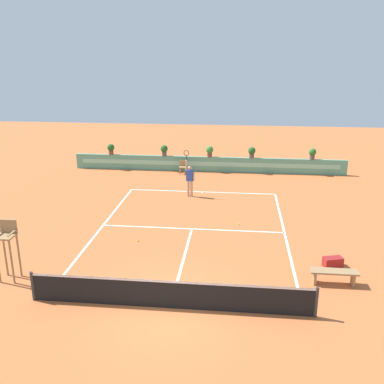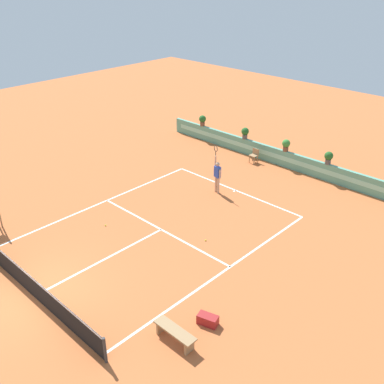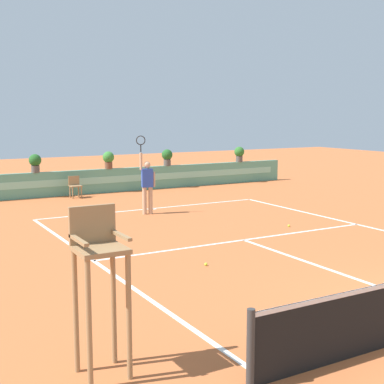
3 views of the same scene
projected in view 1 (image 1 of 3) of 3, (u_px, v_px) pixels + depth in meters
name	position (u px, v px, depth m)	size (l,w,h in m)	color
ground_plane	(191.00, 232.00, 19.18)	(60.00, 60.00, 0.00)	#BC6033
court_lines	(193.00, 226.00, 19.86)	(8.32, 11.94, 0.01)	white
net	(170.00, 294.00, 13.34)	(8.92, 0.10, 1.00)	#333333
back_wall_barrier	(208.00, 164.00, 28.86)	(18.00, 0.21, 1.00)	#599E84
umpire_chair	(7.00, 243.00, 14.87)	(0.60, 0.60, 2.14)	#99754C
ball_kid_chair	(183.00, 167.00, 28.33)	(0.44, 0.44, 0.85)	#99754C
bench_courtside	(334.00, 274.00, 14.79)	(1.60, 0.44, 0.51)	#99754C
gear_bag	(333.00, 262.00, 16.08)	(0.70, 0.36, 0.36)	maroon
tennis_player	(190.00, 178.00, 23.68)	(0.61, 0.30, 2.58)	tan
tennis_ball_near_baseline	(138.00, 241.00, 18.26)	(0.07, 0.07, 0.07)	#CCE033
tennis_ball_mid_court	(239.00, 224.00, 20.01)	(0.07, 0.07, 0.07)	#CCE033
potted_plant_right	(252.00, 152.00, 28.29)	(0.48, 0.48, 0.72)	#514C47
potted_plant_centre	(210.00, 151.00, 28.57)	(0.48, 0.48, 0.72)	brown
potted_plant_left	(164.00, 150.00, 28.87)	(0.48, 0.48, 0.72)	#514C47
potted_plant_far_left	(111.00, 148.00, 29.24)	(0.48, 0.48, 0.72)	brown
potted_plant_far_right	(312.00, 153.00, 27.90)	(0.48, 0.48, 0.72)	#514C47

